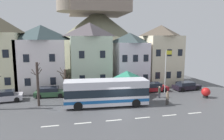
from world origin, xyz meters
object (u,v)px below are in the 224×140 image
(townhouse_00, at_px, (2,55))
(pedestrian_01, at_px, (159,91))
(transit_bus, at_px, (106,93))
(hilltop_castle, at_px, (98,38))
(parked_car_01, at_px, (153,87))
(parked_car_02, at_px, (50,92))
(parked_car_00, at_px, (6,96))
(bare_tree_01, at_px, (38,83))
(public_bench, at_px, (107,90))
(townhouse_01, at_px, (42,58))
(townhouse_04, at_px, (160,55))
(harbour_buoy, at_px, (206,92))
(bus_shelter, at_px, (127,75))
(parked_car_03, at_px, (186,86))
(townhouse_02, at_px, (90,56))
(townhouse_03, at_px, (129,59))
(bare_tree_00, at_px, (65,85))
(flagpole, at_px, (166,68))
(pedestrian_00, at_px, (167,97))

(townhouse_00, distance_m, pedestrian_01, 23.62)
(transit_bus, bearing_deg, hilltop_castle, 86.55)
(parked_car_01, height_order, parked_car_02, parked_car_02)
(parked_car_00, bearing_deg, hilltop_castle, 49.55)
(bare_tree_01, bearing_deg, public_bench, 23.85)
(townhouse_01, xyz_separation_m, bare_tree_01, (0.33, -8.88, -2.26))
(hilltop_castle, bearing_deg, parked_car_02, -114.24)
(townhouse_00, height_order, parked_car_02, townhouse_00)
(townhouse_04, distance_m, harbour_buoy, 11.31)
(public_bench, height_order, harbour_buoy, harbour_buoy)
(bus_shelter, distance_m, bare_tree_01, 11.72)
(parked_car_03, relative_size, harbour_buoy, 3.08)
(parked_car_01, distance_m, parked_car_03, 5.56)
(hilltop_castle, bearing_deg, transit_bus, -97.09)
(townhouse_02, distance_m, pedestrian_01, 12.59)
(parked_car_01, xyz_separation_m, harbour_buoy, (5.57, -4.87, 0.13))
(townhouse_03, xyz_separation_m, bare_tree_00, (-10.92, -7.84, -2.26))
(parked_car_01, distance_m, flagpole, 3.61)
(townhouse_01, xyz_separation_m, pedestrian_00, (15.46, -11.96, -4.06))
(townhouse_01, bearing_deg, townhouse_00, -176.41)
(townhouse_00, bearing_deg, pedestrian_01, -21.52)
(hilltop_castle, height_order, transit_bus, hilltop_castle)
(parked_car_01, distance_m, bare_tree_01, 16.63)
(townhouse_04, bearing_deg, flagpole, -109.12)
(townhouse_04, xyz_separation_m, transit_bus, (-12.00, -10.46, -3.62))
(transit_bus, height_order, bare_tree_01, bare_tree_01)
(townhouse_03, height_order, public_bench, townhouse_03)
(public_bench, relative_size, bare_tree_01, 0.33)
(townhouse_00, bearing_deg, transit_bus, -36.49)
(townhouse_01, relative_size, townhouse_03, 1.12)
(townhouse_01, height_order, townhouse_03, townhouse_01)
(townhouse_01, distance_m, harbour_buoy, 24.73)
(transit_bus, relative_size, flagpole, 1.58)
(pedestrian_01, bearing_deg, townhouse_00, 158.48)
(pedestrian_00, xyz_separation_m, bare_tree_00, (-12.00, 3.86, 1.26))
(flagpole, bearing_deg, parked_car_03, 13.03)
(parked_car_00, xyz_separation_m, pedestrian_00, (19.46, -5.97, 0.31))
(townhouse_02, relative_size, parked_car_03, 2.42)
(bare_tree_00, bearing_deg, townhouse_04, 25.47)
(parked_car_02, bearing_deg, townhouse_03, 25.25)
(flagpole, height_order, harbour_buoy, flagpole)
(townhouse_03, height_order, parked_car_00, townhouse_03)
(townhouse_00, relative_size, public_bench, 6.39)
(parked_car_02, xyz_separation_m, flagpole, (16.55, -1.70, 3.05))
(townhouse_03, height_order, parked_car_03, townhouse_03)
(townhouse_04, xyz_separation_m, parked_car_03, (1.80, -5.66, -4.57))
(townhouse_01, relative_size, flagpole, 1.59)
(townhouse_01, bearing_deg, townhouse_03, -1.01)
(parked_car_00, bearing_deg, flagpole, -9.12)
(hilltop_castle, distance_m, bus_shelter, 25.55)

